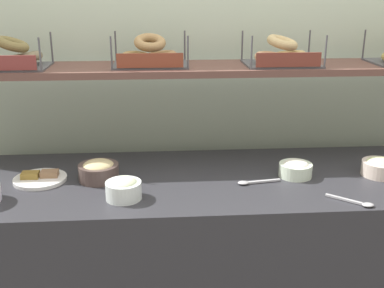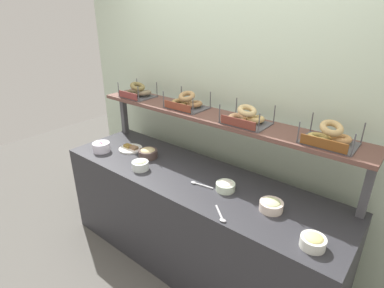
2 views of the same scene
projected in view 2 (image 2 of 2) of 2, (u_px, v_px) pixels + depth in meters
name	position (u px, v px, depth m)	size (l,w,h in m)	color
ground_plane	(193.00, 259.00, 2.73)	(8.00, 8.00, 0.00)	#595651
back_wall	(233.00, 116.00, 2.64)	(3.59, 0.06, 2.40)	beige
deli_counter	(193.00, 220.00, 2.56)	(2.39, 0.70, 0.85)	#2D2D33
shelf_riser_left	(124.00, 114.00, 3.16)	(0.05, 0.05, 0.40)	#4C4C51
shelf_riser_right	(367.00, 189.00, 1.85)	(0.05, 0.05, 0.40)	#4C4C51
upper_shelf	(215.00, 117.00, 2.41)	(2.35, 0.32, 0.03)	brown
bowl_scallion_spread	(140.00, 165.00, 2.48)	(0.14, 0.14, 0.09)	white
bowl_cream_cheese	(225.00, 186.00, 2.19)	(0.14, 0.14, 0.07)	white
bowl_egg_salad	(313.00, 241.00, 1.66)	(0.14, 0.14, 0.08)	white
bowl_hummus	(148.00, 153.00, 2.68)	(0.17, 0.17, 0.09)	#4F3D38
bowl_potato_salad	(271.00, 205.00, 1.97)	(0.15, 0.15, 0.08)	silver
bowl_beet_salad	(101.00, 147.00, 2.79)	(0.16, 0.16, 0.09)	white
serving_plate_white	(131.00, 148.00, 2.84)	(0.22, 0.22, 0.04)	white
serving_spoon_near_plate	(221.00, 216.00, 1.91)	(0.15, 0.12, 0.01)	#B7B7BC
serving_spoon_by_edge	(198.00, 184.00, 2.27)	(0.18, 0.05, 0.01)	#B7B7BC
bagel_basket_poppy	(138.00, 92.00, 2.88)	(0.29, 0.25, 0.14)	#4C4C51
bagel_basket_everything	(186.00, 103.00, 2.57)	(0.33, 0.25, 0.14)	#4C4C51
bagel_basket_plain	(246.00, 118.00, 2.21)	(0.33, 0.26, 0.14)	#4C4C51
bagel_basket_sesame	(329.00, 137.00, 1.88)	(0.32, 0.26, 0.15)	#4C4C51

